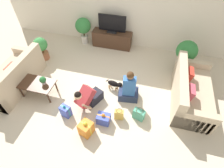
# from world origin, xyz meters

# --- Properties ---
(ground_plane) EXTENTS (16.00, 16.00, 0.00)m
(ground_plane) POSITION_xyz_m (0.00, 0.00, 0.00)
(ground_plane) COLOR beige
(wall_back) EXTENTS (8.40, 0.06, 2.60)m
(wall_back) POSITION_xyz_m (0.00, 2.63, 1.30)
(wall_back) COLOR silver
(wall_back) RESTS_ON ground_plane
(sofa_left) EXTENTS (0.92, 1.92, 0.88)m
(sofa_left) POSITION_xyz_m (-2.39, -0.24, 0.31)
(sofa_left) COLOR #C6B293
(sofa_left) RESTS_ON ground_plane
(sofa_right) EXTENTS (0.92, 1.92, 0.88)m
(sofa_right) POSITION_xyz_m (2.38, 0.48, 0.31)
(sofa_right) COLOR #C6B293
(sofa_right) RESTS_ON ground_plane
(coffee_table) EXTENTS (0.93, 0.54, 0.42)m
(coffee_table) POSITION_xyz_m (-1.55, -0.36, 0.37)
(coffee_table) COLOR #472D1E
(coffee_table) RESTS_ON ground_plane
(tv_console) EXTENTS (1.38, 0.41, 0.57)m
(tv_console) POSITION_xyz_m (-0.21, 2.35, 0.28)
(tv_console) COLOR #472D1E
(tv_console) RESTS_ON ground_plane
(tv) EXTENTS (0.94, 0.20, 0.62)m
(tv) POSITION_xyz_m (-0.21, 2.35, 0.84)
(tv) COLOR black
(tv) RESTS_ON tv_console
(potted_plant_back_left) EXTENTS (0.54, 0.54, 0.96)m
(potted_plant_back_left) POSITION_xyz_m (-1.25, 2.30, 0.64)
(potted_plant_back_left) COLOR beige
(potted_plant_back_left) RESTS_ON ground_plane
(potted_plant_corner_left) EXTENTS (0.44, 0.44, 0.77)m
(potted_plant_corner_left) POSITION_xyz_m (-2.24, 1.08, 0.45)
(potted_plant_corner_left) COLOR #A36042
(potted_plant_corner_left) RESTS_ON ground_plane
(potted_plant_corner_right) EXTENTS (0.62, 0.62, 0.95)m
(potted_plant_corner_right) POSITION_xyz_m (2.24, 1.79, 0.61)
(potted_plant_corner_right) COLOR #A36042
(potted_plant_corner_right) RESTS_ON ground_plane
(person_kneeling) EXTENTS (0.60, 0.83, 0.77)m
(person_kneeling) POSITION_xyz_m (-0.10, -0.38, 0.33)
(person_kneeling) COLOR #23232D
(person_kneeling) RESTS_ON ground_plane
(person_sitting) EXTENTS (0.57, 0.52, 0.98)m
(person_sitting) POSITION_xyz_m (0.84, 0.12, 0.36)
(person_sitting) COLOR #283351
(person_sitting) RESTS_ON ground_plane
(dog) EXTENTS (0.52, 0.22, 0.32)m
(dog) POSITION_xyz_m (0.41, 0.33, 0.21)
(dog) COLOR black
(dog) RESTS_ON ground_plane
(gift_box_a) EXTENTS (0.35, 0.36, 0.43)m
(gift_box_a) POSITION_xyz_m (0.11, -1.14, 0.18)
(gift_box_a) COLOR orange
(gift_box_a) RESTS_ON ground_plane
(gift_box_b) EXTENTS (0.28, 0.23, 0.38)m
(gift_box_b) POSITION_xyz_m (-0.55, -0.82, 0.16)
(gift_box_b) COLOR #3D51BC
(gift_box_b) RESTS_ON ground_plane
(gift_box_c) EXTENTS (0.31, 0.24, 0.33)m
(gift_box_c) POSITION_xyz_m (0.41, -0.77, 0.13)
(gift_box_c) COLOR #3D51BC
(gift_box_c) RESTS_ON ground_plane
(gift_bag_a) EXTENTS (0.31, 0.23, 0.32)m
(gift_bag_a) POSITION_xyz_m (1.21, -0.44, 0.15)
(gift_bag_a) COLOR #4CA384
(gift_bag_a) RESTS_ON ground_plane
(gift_bag_b) EXTENTS (0.23, 0.16, 0.31)m
(gift_bag_b) POSITION_xyz_m (0.74, -0.57, 0.15)
(gift_bag_b) COLOR #E5B74C
(gift_bag_b) RESTS_ON ground_plane
(tabletop_plant) EXTENTS (0.17, 0.17, 0.22)m
(tabletop_plant) POSITION_xyz_m (-1.34, -0.32, 0.55)
(tabletop_plant) COLOR beige
(tabletop_plant) RESTS_ON coffee_table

